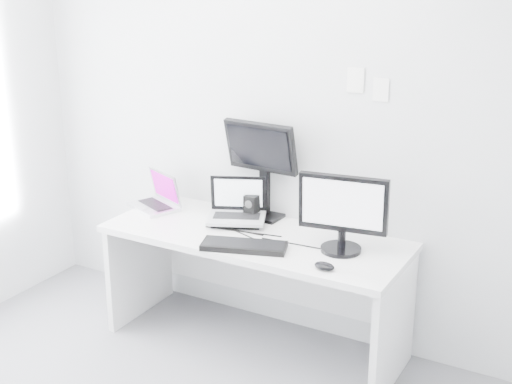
{
  "coord_description": "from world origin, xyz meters",
  "views": [
    {
      "loc": [
        1.87,
        -2.07,
        2.26
      ],
      "look_at": [
        0.02,
        1.23,
        1.0
      ],
      "focal_mm": 49.21,
      "sensor_mm": 36.0,
      "label": 1
    }
  ],
  "objects": [
    {
      "name": "macbook",
      "position": [
        -0.8,
        1.32,
        0.85
      ],
      "size": [
        0.4,
        0.36,
        0.25
      ],
      "primitive_type": "cube",
      "rotation": [
        0.0,
        0.0,
        -0.41
      ],
      "color": "silver",
      "rests_on": "desk"
    },
    {
      "name": "dell_laptop",
      "position": [
        -0.18,
        1.34,
        0.87
      ],
      "size": [
        0.42,
        0.38,
        0.28
      ],
      "primitive_type": "cube",
      "rotation": [
        0.0,
        0.0,
        0.42
      ],
      "color": "#B1B4BA",
      "rests_on": "desk"
    },
    {
      "name": "rear_monitor",
      "position": [
        -0.1,
        1.52,
        1.05
      ],
      "size": [
        0.47,
        0.19,
        0.63
      ],
      "primitive_type": "cube",
      "rotation": [
        0.0,
        0.0,
        -0.05
      ],
      "color": "black",
      "rests_on": "desk"
    },
    {
      "name": "speaker",
      "position": [
        -0.14,
        1.46,
        0.81
      ],
      "size": [
        0.08,
        0.08,
        0.16
      ],
      "primitive_type": "cube",
      "rotation": [
        0.0,
        0.0,
        0.03
      ],
      "color": "black",
      "rests_on": "desk"
    },
    {
      "name": "wall_note_1",
      "position": [
        0.6,
        1.59,
        1.58
      ],
      "size": [
        0.09,
        0.0,
        0.13
      ],
      "primitive_type": "cube",
      "color": "white",
      "rests_on": "back_wall"
    },
    {
      "name": "back_wall",
      "position": [
        0.0,
        1.6,
        1.35
      ],
      "size": [
        3.6,
        0.0,
        3.6
      ],
      "primitive_type": "plane",
      "rotation": [
        1.57,
        0.0,
        0.0
      ],
      "color": "silver",
      "rests_on": "ground"
    },
    {
      "name": "mouse",
      "position": [
        0.55,
        1.0,
        0.75
      ],
      "size": [
        0.12,
        0.09,
        0.04
      ],
      "primitive_type": "ellipsoid",
      "rotation": [
        0.0,
        0.0,
        -0.14
      ],
      "color": "black",
      "rests_on": "desk"
    },
    {
      "name": "wall_note_0",
      "position": [
        0.45,
        1.59,
        1.62
      ],
      "size": [
        0.1,
        0.0,
        0.14
      ],
      "primitive_type": "cube",
      "color": "white",
      "rests_on": "back_wall"
    },
    {
      "name": "keyboard",
      "position": [
        0.05,
        1.04,
        0.75
      ],
      "size": [
        0.5,
        0.31,
        0.03
      ],
      "primitive_type": "cube",
      "rotation": [
        0.0,
        0.0,
        0.32
      ],
      "color": "black",
      "rests_on": "desk"
    },
    {
      "name": "desk",
      "position": [
        0.0,
        1.25,
        0.36
      ],
      "size": [
        1.8,
        0.7,
        0.73
      ],
      "primitive_type": "cube",
      "color": "white",
      "rests_on": "ground"
    },
    {
      "name": "samsung_monitor",
      "position": [
        0.54,
        1.27,
        0.95
      ],
      "size": [
        0.52,
        0.3,
        0.45
      ],
      "primitive_type": "cube",
      "rotation": [
        0.0,
        0.0,
        0.16
      ],
      "color": "black",
      "rests_on": "desk"
    }
  ]
}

